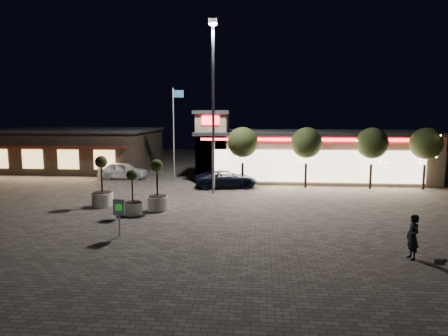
# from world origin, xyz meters

# --- Properties ---
(ground) EXTENTS (90.00, 90.00, 0.00)m
(ground) POSITION_xyz_m (0.00, 0.00, 0.00)
(ground) COLOR #71675B
(ground) RESTS_ON ground
(retail_building) EXTENTS (20.40, 8.40, 6.10)m
(retail_building) POSITION_xyz_m (9.51, 15.82, 2.21)
(retail_building) COLOR tan
(retail_building) RESTS_ON ground
(restaurant_building) EXTENTS (16.40, 11.00, 4.30)m
(restaurant_building) POSITION_xyz_m (-14.00, 19.97, 2.16)
(restaurant_building) COLOR #382D23
(restaurant_building) RESTS_ON ground
(floodlight_pole) EXTENTS (0.60, 0.40, 12.38)m
(floodlight_pole) POSITION_xyz_m (2.00, 8.00, 7.02)
(floodlight_pole) COLOR gray
(floodlight_pole) RESTS_ON ground
(flagpole) EXTENTS (0.95, 0.10, 8.00)m
(flagpole) POSITION_xyz_m (-1.90, 13.00, 4.74)
(flagpole) COLOR white
(flagpole) RESTS_ON ground
(string_tree_a) EXTENTS (2.42, 2.42, 4.79)m
(string_tree_a) POSITION_xyz_m (4.00, 11.00, 3.56)
(string_tree_a) COLOR #332319
(string_tree_a) RESTS_ON ground
(string_tree_b) EXTENTS (2.42, 2.42, 4.79)m
(string_tree_b) POSITION_xyz_m (9.00, 11.00, 3.56)
(string_tree_b) COLOR #332319
(string_tree_b) RESTS_ON ground
(string_tree_c) EXTENTS (2.42, 2.42, 4.79)m
(string_tree_c) POSITION_xyz_m (14.00, 11.00, 3.56)
(string_tree_c) COLOR #332319
(string_tree_c) RESTS_ON ground
(string_tree_d) EXTENTS (2.42, 2.42, 4.79)m
(string_tree_d) POSITION_xyz_m (18.00, 11.00, 3.56)
(string_tree_d) COLOR #332319
(string_tree_d) RESTS_ON ground
(pickup_truck) EXTENTS (5.32, 3.32, 1.37)m
(pickup_truck) POSITION_xyz_m (2.75, 10.51, 0.69)
(pickup_truck) COLOR black
(pickup_truck) RESTS_ON ground
(white_sedan) EXTENTS (4.48, 1.89, 1.51)m
(white_sedan) POSITION_xyz_m (-6.91, 14.00, 0.76)
(white_sedan) COLOR white
(white_sedan) RESTS_ON ground
(pedestrian) EXTENTS (0.54, 0.73, 1.82)m
(pedestrian) POSITION_xyz_m (11.50, -4.62, 0.91)
(pedestrian) COLOR black
(pedestrian) RESTS_ON ground
(dog) EXTENTS (0.47, 0.19, 0.25)m
(dog) POSITION_xyz_m (12.25, -5.51, 0.25)
(dog) COLOR #59514C
(dog) RESTS_ON ground
(planter_left) EXTENTS (1.31, 1.31, 3.22)m
(planter_left) POSITION_xyz_m (-4.50, 3.24, 0.99)
(planter_left) COLOR white
(planter_left) RESTS_ON ground
(planter_mid) EXTENTS (1.07, 1.07, 2.63)m
(planter_mid) POSITION_xyz_m (-1.94, 1.39, 0.81)
(planter_mid) COLOR white
(planter_mid) RESTS_ON ground
(planter_right) EXTENTS (1.26, 1.26, 3.10)m
(planter_right) POSITION_xyz_m (-0.78, 2.59, 0.96)
(planter_right) COLOR white
(planter_right) RESTS_ON ground
(valet_sign) EXTENTS (0.59, 0.11, 1.78)m
(valet_sign) POSITION_xyz_m (-1.26, -2.71, 1.25)
(valet_sign) COLOR gray
(valet_sign) RESTS_ON ground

